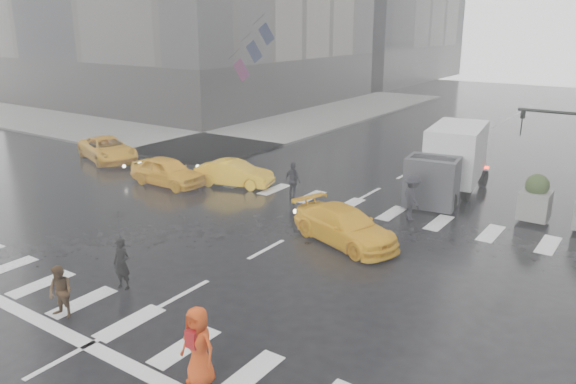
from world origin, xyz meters
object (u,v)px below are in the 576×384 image
Objects in this scene: pedestrian_brown at (61,292)px; taxi_front at (167,171)px; pedestrian_orange at (198,345)px; taxi_mid at (234,173)px; box_truck at (450,160)px.

pedestrian_brown is 0.37× the size of taxi_front.
taxi_mid is (-9.18, 12.23, -0.29)m from pedestrian_orange.
pedestrian_brown is 17.22m from box_truck.
pedestrian_brown is 12.93m from taxi_mid.
taxi_front is 1.07× the size of taxi_mid.
pedestrian_orange is at bearing -9.34° from pedestrian_brown.
pedestrian_orange is 15.88m from taxi_front.
box_truck is at bearing 91.14° from pedestrian_orange.
taxi_front is at bearing 114.19° from pedestrian_brown.
pedestrian_orange is 16.56m from box_truck.
box_truck reaches higher than pedestrian_orange.
taxi_mid is (2.73, 1.73, -0.07)m from taxi_front.
box_truck reaches higher than pedestrian_brown.
pedestrian_orange reaches higher than taxi_front.
box_truck is at bearing -80.19° from taxi_mid.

